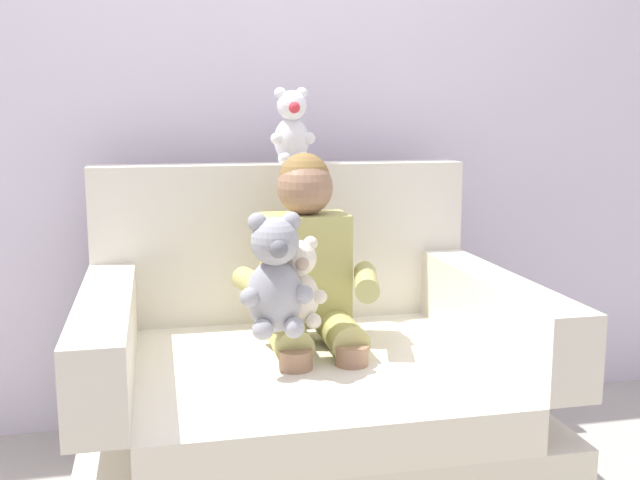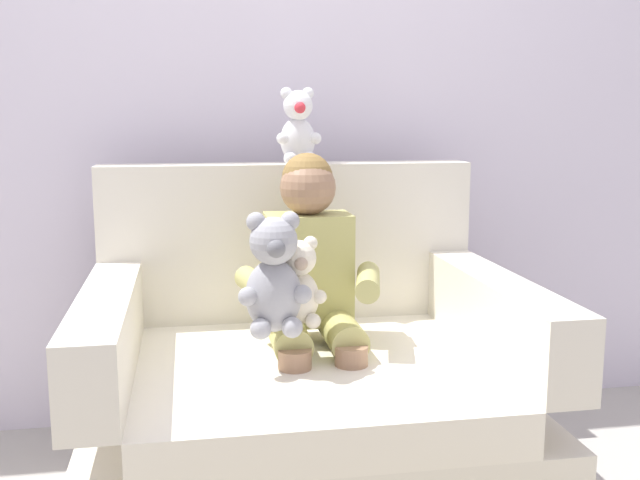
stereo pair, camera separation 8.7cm
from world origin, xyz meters
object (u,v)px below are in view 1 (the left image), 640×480
seated_child (310,278)px  plush_cream (299,285)px  plush_white_on_backrest (292,128)px  plush_grey (275,278)px  armchair (305,396)px

seated_child → plush_cream: seated_child is taller
plush_white_on_backrest → plush_cream: bearing=-88.1°
plush_grey → plush_white_on_backrest: plush_white_on_backrest is taller
armchair → seated_child: bearing=60.9°
armchair → seated_child: size_ratio=1.52×
seated_child → armchair: bearing=-113.9°
plush_cream → plush_grey: 0.10m
plush_grey → plush_white_on_backrest: size_ratio=1.31×
armchair → plush_grey: armchair is taller
seated_child → plush_grey: (-0.14, -0.20, 0.05)m
plush_grey → plush_cream: bearing=50.1°
plush_white_on_backrest → plush_grey: bearing=-94.9°
armchair → plush_cream: 0.38m
armchair → plush_white_on_backrest: size_ratio=4.95×
armchair → plush_cream: (-0.03, -0.10, 0.37)m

